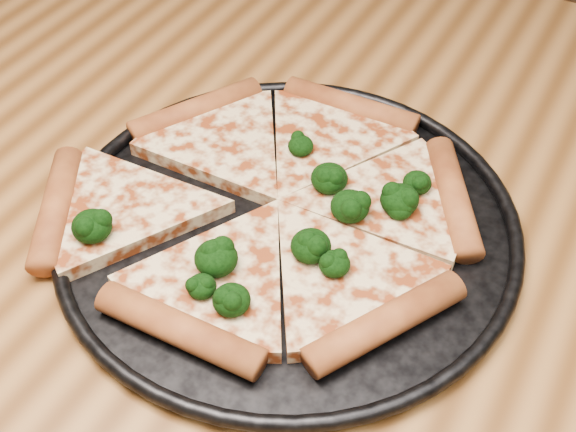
% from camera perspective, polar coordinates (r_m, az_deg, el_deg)
% --- Properties ---
extents(dining_table, '(1.20, 0.90, 0.75)m').
position_cam_1_polar(dining_table, '(0.67, 0.12, -5.86)').
color(dining_table, brown).
rests_on(dining_table, ground).
extents(pizza_pan, '(0.36, 0.36, 0.02)m').
position_cam_1_polar(pizza_pan, '(0.59, 0.00, -0.56)').
color(pizza_pan, black).
rests_on(pizza_pan, dining_table).
extents(pizza, '(0.35, 0.31, 0.02)m').
position_cam_1_polar(pizza, '(0.60, -1.32, 1.06)').
color(pizza, '#DCBC86').
rests_on(pizza, pizza_pan).
extents(broccoli_florets, '(0.22, 0.20, 0.02)m').
position_cam_1_polar(broccoli_florets, '(0.57, 0.21, -0.59)').
color(broccoli_florets, black).
rests_on(broccoli_florets, pizza).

